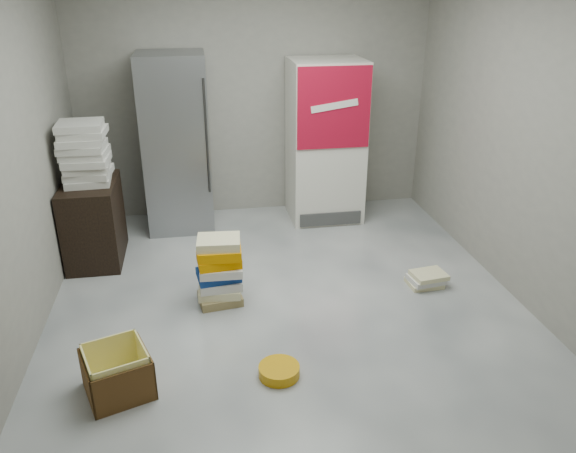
% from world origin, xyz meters
% --- Properties ---
extents(ground, '(5.00, 5.00, 0.00)m').
position_xyz_m(ground, '(0.00, 0.00, 0.00)').
color(ground, silver).
rests_on(ground, ground).
extents(room_shell, '(4.04, 5.04, 2.82)m').
position_xyz_m(room_shell, '(0.00, 0.00, 1.80)').
color(room_shell, gray).
rests_on(room_shell, ground).
extents(steel_fridge, '(0.70, 0.72, 1.90)m').
position_xyz_m(steel_fridge, '(-0.90, 2.13, 0.95)').
color(steel_fridge, '#A0A1A7').
rests_on(steel_fridge, ground).
extents(coke_cooler, '(0.80, 0.73, 1.80)m').
position_xyz_m(coke_cooler, '(0.75, 2.12, 0.90)').
color(coke_cooler, silver).
rests_on(coke_cooler, ground).
extents(wood_shelf, '(0.50, 0.80, 0.80)m').
position_xyz_m(wood_shelf, '(-1.73, 1.40, 0.40)').
color(wood_shelf, black).
rests_on(wood_shelf, ground).
extents(supply_box_stack, '(0.45, 0.44, 0.58)m').
position_xyz_m(supply_box_stack, '(-1.72, 1.41, 1.09)').
color(supply_box_stack, silver).
rests_on(supply_box_stack, wood_shelf).
extents(phonebook_stack_main, '(0.40, 0.35, 0.60)m').
position_xyz_m(phonebook_stack_main, '(-0.56, 0.36, 0.30)').
color(phonebook_stack_main, olive).
rests_on(phonebook_stack_main, ground).
extents(phonebook_stack_side, '(0.35, 0.28, 0.14)m').
position_xyz_m(phonebook_stack_side, '(1.30, 0.33, 0.07)').
color(phonebook_stack_side, beige).
rests_on(phonebook_stack_side, ground).
extents(cardboard_box, '(0.53, 0.53, 0.33)m').
position_xyz_m(cardboard_box, '(-1.31, -0.70, 0.14)').
color(cardboard_box, yellow).
rests_on(cardboard_box, ground).
extents(bucket_lid, '(0.35, 0.35, 0.08)m').
position_xyz_m(bucket_lid, '(-0.22, -0.71, 0.04)').
color(bucket_lid, '#D3930A').
rests_on(bucket_lid, ground).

